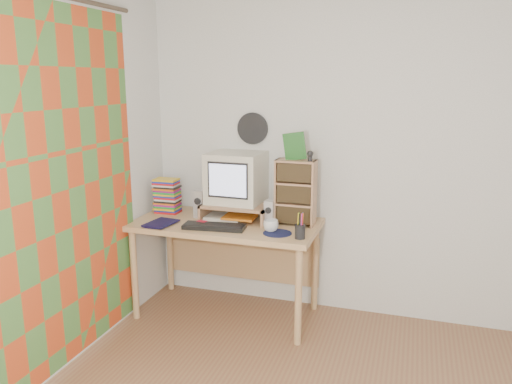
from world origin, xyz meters
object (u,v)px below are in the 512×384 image
Objects in this scene: dvd_stack at (167,197)px; cd_rack at (296,192)px; desk at (229,237)px; crt_monitor at (235,178)px; mug at (271,226)px; keyboard at (214,227)px; diary at (151,220)px.

dvd_stack is 0.54× the size of cd_rack.
crt_monitor is at bearing 75.35° from desk.
cd_rack is at bearing 63.11° from mug.
diary is at bearing 175.47° from keyboard.
desk is 0.61m from diary.
dvd_stack is 1.07m from cd_rack.
desk is 6.31× the size of diary.
keyboard is 0.63m from dvd_stack.
cd_rack is 1.11m from diary.
cd_rack is 2.19× the size of diary.
diary is at bearing -153.08° from desk.
desk is at bearing -7.58° from dvd_stack.
crt_monitor is 3.77× the size of mug.
dvd_stack is at bearing 174.26° from desk.
dvd_stack reaches higher than desk.
keyboard is at bearing -94.26° from desk.
cd_rack is (0.49, -0.04, -0.07)m from crt_monitor.
cd_rack is 4.48× the size of mug.
mug is at bearing -25.64° from desk.
dvd_stack is 0.98m from mug.
cd_rack is at bearing -3.28° from crt_monitor.
dvd_stack is at bearing 165.55° from mug.
mug is at bearing 11.44° from diary.
dvd_stack reaches higher than mug.
dvd_stack is (-0.56, 0.06, 0.27)m from desk.
keyboard is 2.03× the size of diary.
keyboard is at bearing -31.28° from dvd_stack.
mug is (0.95, -0.24, -0.09)m from dvd_stack.
mug is at bearing -116.61° from cd_rack.
crt_monitor reaches higher than dvd_stack.
crt_monitor is at bearing 143.36° from mug.
crt_monitor is 0.84× the size of cd_rack.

